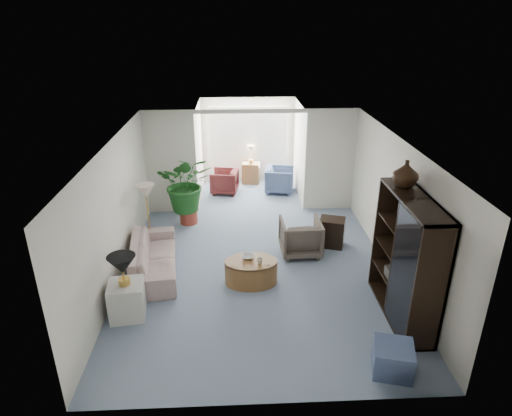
{
  "coord_description": "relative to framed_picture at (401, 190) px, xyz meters",
  "views": [
    {
      "loc": [
        -0.38,
        -7.07,
        4.46
      ],
      "look_at": [
        0.0,
        0.6,
        1.1
      ],
      "focal_mm": 31.05,
      "sensor_mm": 36.0,
      "label": 1
    }
  ],
  "objects": [
    {
      "name": "sofa",
      "position": [
        -4.4,
        0.34,
        -1.4
      ],
      "size": [
        1.07,
        2.15,
        0.6
      ],
      "primitive_type": "imported",
      "rotation": [
        0.0,
        0.0,
        1.7
      ],
      "color": "beige",
      "rests_on": "ground"
    },
    {
      "name": "window_pane",
      "position": [
        -2.46,
        5.28,
        -0.3
      ],
      "size": [
        2.2,
        0.02,
        1.5
      ],
      "primitive_type": "cube",
      "color": "white"
    },
    {
      "name": "shelf_clutter",
      "position": [
        -0.28,
        -1.38,
        -0.72
      ],
      "size": [
        0.3,
        0.96,
        1.06
      ],
      "color": "#2D2923",
      "rests_on": "entertainment_cabinet"
    },
    {
      "name": "window_blinds",
      "position": [
        -2.46,
        5.25,
        -0.3
      ],
      "size": [
        2.2,
        0.02,
        1.5
      ],
      "primitive_type": "cube",
      "color": "white"
    },
    {
      "name": "coffee_bowl",
      "position": [
        -2.64,
        -0.05,
        -1.22
      ],
      "size": [
        0.24,
        0.24,
        0.05
      ],
      "primitive_type": "imported",
      "rotation": [
        0.0,
        0.0,
        -0.07
      ],
      "color": "beige",
      "rests_on": "coffee_table"
    },
    {
      "name": "framed_picture",
      "position": [
        0.0,
        0.0,
        0.0
      ],
      "size": [
        0.04,
        0.5,
        0.4
      ],
      "primitive_type": "cube",
      "color": "#B0A78D"
    },
    {
      "name": "floor_lamp",
      "position": [
        -4.62,
        1.29,
        -0.45
      ],
      "size": [
        0.36,
        0.36,
        0.28
      ],
      "primitive_type": "cone",
      "color": "beige",
      "rests_on": "ground"
    },
    {
      "name": "back_header",
      "position": [
        -2.46,
        3.1,
        0.75
      ],
      "size": [
        2.6,
        0.12,
        0.1
      ],
      "primitive_type": "cube",
      "color": "white",
      "rests_on": "back_pier_left"
    },
    {
      "name": "sunroom_chair_blue",
      "position": [
        -1.64,
        4.31,
        -1.36
      ],
      "size": [
        0.86,
        0.84,
        0.69
      ],
      "primitive_type": "imported",
      "rotation": [
        0.0,
        0.0,
        1.41
      ],
      "color": "#4A5780",
      "rests_on": "ground"
    },
    {
      "name": "floor",
      "position": [
        -2.46,
        0.1,
        -1.7
      ],
      "size": [
        6.0,
        6.0,
        0.0
      ],
      "primitive_type": "plane",
      "color": "#7C8CA3",
      "rests_on": "ground"
    },
    {
      "name": "back_pier_left",
      "position": [
        -4.36,
        3.1,
        -0.45
      ],
      "size": [
        1.2,
        0.12,
        2.5
      ],
      "primitive_type": "cube",
      "color": "white",
      "rests_on": "ground"
    },
    {
      "name": "ottoman",
      "position": [
        -0.77,
        -2.42,
        -1.49
      ],
      "size": [
        0.63,
        0.63,
        0.41
      ],
      "primitive_type": "cube",
      "rotation": [
        0.0,
        0.0,
        -0.26
      ],
      "color": "#4A5780",
      "rests_on": "ground"
    },
    {
      "name": "wingback_chair",
      "position": [
        -1.56,
        0.88,
        -1.33
      ],
      "size": [
        0.82,
        0.84,
        0.74
      ],
      "primitive_type": "imported",
      "rotation": [
        0.0,
        0.0,
        3.18
      ],
      "color": "#6A5F53",
      "rests_on": "ground"
    },
    {
      "name": "entertainment_cabinet",
      "position": [
        -0.23,
        -1.17,
        -0.69
      ],
      "size": [
        0.49,
        1.82,
        2.02
      ],
      "primitive_type": "cube",
      "color": "black",
      "rests_on": "ground"
    },
    {
      "name": "side_table_dark",
      "position": [
        -0.86,
        1.18,
        -1.4
      ],
      "size": [
        0.61,
        0.54,
        0.61
      ],
      "primitive_type": "cube",
      "rotation": [
        0.0,
        0.0,
        -0.31
      ],
      "color": "black",
      "rests_on": "ground"
    },
    {
      "name": "plant_pot",
      "position": [
        -3.94,
        2.44,
        -1.54
      ],
      "size": [
        0.4,
        0.4,
        0.32
      ],
      "primitive_type": "cylinder",
      "color": "#A53E30",
      "rests_on": "ground"
    },
    {
      "name": "table_lamp",
      "position": [
        -4.6,
        -1.01,
        -0.76
      ],
      "size": [
        0.44,
        0.44,
        0.3
      ],
      "primitive_type": "cone",
      "color": "black",
      "rests_on": "end_table"
    },
    {
      "name": "coffee_cup",
      "position": [
        -2.44,
        -0.25,
        -1.2
      ],
      "size": [
        0.11,
        0.11,
        0.1
      ],
      "primitive_type": "imported",
      "rotation": [
        0.0,
        0.0,
        -0.07
      ],
      "color": "beige",
      "rests_on": "coffee_table"
    },
    {
      "name": "cabinet_urn",
      "position": [
        -0.23,
        -0.67,
        0.53
      ],
      "size": [
        0.4,
        0.4,
        0.41
      ],
      "primitive_type": "imported",
      "color": "#321F10",
      "rests_on": "entertainment_cabinet"
    },
    {
      "name": "back_pier_right",
      "position": [
        -0.56,
        3.1,
        -0.45
      ],
      "size": [
        1.2,
        0.12,
        2.5
      ],
      "primitive_type": "cube",
      "color": "white",
      "rests_on": "ground"
    },
    {
      "name": "coffee_table",
      "position": [
        -2.59,
        -0.15,
        -1.47
      ],
      "size": [
        1.01,
        1.01,
        0.45
      ],
      "primitive_type": "cylinder",
      "rotation": [
        0.0,
        0.0,
        -0.07
      ],
      "color": "brown",
      "rests_on": "ground"
    },
    {
      "name": "end_table",
      "position": [
        -4.6,
        -1.01,
        -1.4
      ],
      "size": [
        0.6,
        0.6,
        0.59
      ],
      "primitive_type": "cube",
      "rotation": [
        0.0,
        0.0,
        0.13
      ],
      "color": "silver",
      "rests_on": "ground"
    },
    {
      "name": "sunroom_floor",
      "position": [
        -2.46,
        4.2,
        -1.7
      ],
      "size": [
        2.6,
        2.6,
        0.0
      ],
      "primitive_type": "plane",
      "color": "#7C8CA3",
      "rests_on": "ground"
    },
    {
      "name": "house_plant",
      "position": [
        -3.94,
        2.44,
        -0.71
      ],
      "size": [
        1.2,
        1.04,
        1.34
      ],
      "primitive_type": "imported",
      "color": "#1E581E",
      "rests_on": "plant_pot"
    },
    {
      "name": "sunroom_table",
      "position": [
        -2.39,
        5.06,
        -1.4
      ],
      "size": [
        0.54,
        0.45,
        0.59
      ],
      "primitive_type": "cube",
      "rotation": [
        0.0,
        0.0,
        -0.16
      ],
      "color": "brown",
      "rests_on": "ground"
    },
    {
      "name": "sunroom_chair_maroon",
      "position": [
        -3.14,
        4.31,
        -1.38
      ],
      "size": [
        0.81,
        0.79,
        0.64
      ],
      "primitive_type": "imported",
      "rotation": [
        0.0,
        0.0,
        -1.73
      ],
      "color": "#5B1F23",
      "rests_on": "ground"
    }
  ]
}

